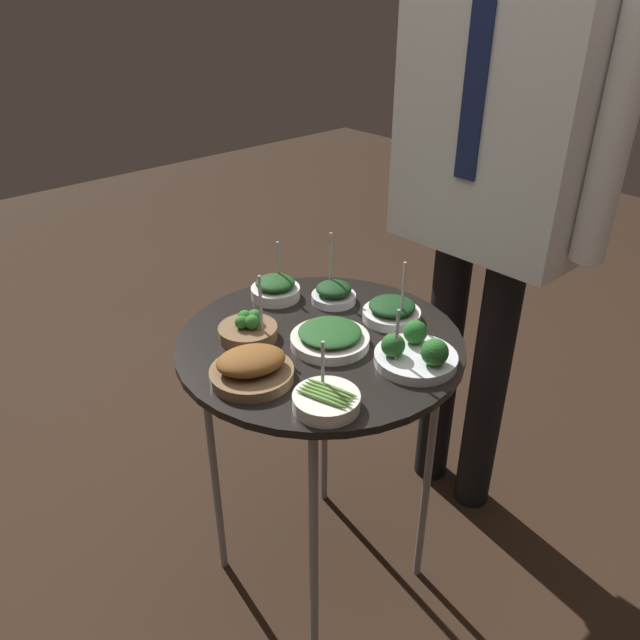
{
  "coord_description": "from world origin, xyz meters",
  "views": [
    {
      "loc": [
        0.89,
        -0.81,
        1.5
      ],
      "look_at": [
        0.0,
        0.0,
        0.82
      ],
      "focal_mm": 35.0,
      "sensor_mm": 36.0,
      "label": 1
    }
  ],
  "objects_px": {
    "serving_cart": "(320,362)",
    "bowl_spinach_near_rim": "(334,293)",
    "bowl_broccoli_center": "(416,353)",
    "bowl_spinach_front_left": "(329,338)",
    "bowl_broccoli_front_right": "(248,329)",
    "waiter_figure": "(495,156)",
    "bowl_asparagus_mid_right": "(326,400)",
    "bowl_spinach_front_center": "(275,289)",
    "bowl_spinach_far_rim": "(392,311)",
    "bowl_roast_back_right": "(251,368)"
  },
  "relations": [
    {
      "from": "serving_cart",
      "to": "bowl_spinach_near_rim",
      "type": "bearing_deg",
      "value": 127.18
    },
    {
      "from": "serving_cart",
      "to": "bowl_broccoli_center",
      "type": "relative_size",
      "value": 4.36
    },
    {
      "from": "bowl_spinach_front_left",
      "to": "bowl_broccoli_front_right",
      "type": "distance_m",
      "value": 0.19
    },
    {
      "from": "bowl_spinach_near_rim",
      "to": "bowl_broccoli_center",
      "type": "bearing_deg",
      "value": -11.42
    },
    {
      "from": "serving_cart",
      "to": "waiter_figure",
      "type": "relative_size",
      "value": 0.45
    },
    {
      "from": "bowl_asparagus_mid_right",
      "to": "bowl_spinach_front_center",
      "type": "relative_size",
      "value": 0.94
    },
    {
      "from": "bowl_spinach_far_rim",
      "to": "bowl_asparagus_mid_right",
      "type": "bearing_deg",
      "value": -67.15
    },
    {
      "from": "bowl_spinach_front_left",
      "to": "waiter_figure",
      "type": "distance_m",
      "value": 0.63
    },
    {
      "from": "bowl_spinach_front_center",
      "to": "bowl_roast_back_right",
      "type": "height_order",
      "value": "bowl_spinach_front_center"
    },
    {
      "from": "bowl_spinach_near_rim",
      "to": "bowl_spinach_far_rim",
      "type": "distance_m",
      "value": 0.16
    },
    {
      "from": "bowl_roast_back_right",
      "to": "bowl_broccoli_center",
      "type": "bearing_deg",
      "value": 57.29
    },
    {
      "from": "bowl_asparagus_mid_right",
      "to": "bowl_spinach_front_left",
      "type": "height_order",
      "value": "bowl_asparagus_mid_right"
    },
    {
      "from": "bowl_broccoli_front_right",
      "to": "bowl_spinach_front_center",
      "type": "distance_m",
      "value": 0.2
    },
    {
      "from": "bowl_roast_back_right",
      "to": "bowl_spinach_front_left",
      "type": "bearing_deg",
      "value": 87.1
    },
    {
      "from": "bowl_broccoli_center",
      "to": "bowl_spinach_front_center",
      "type": "bearing_deg",
      "value": -176.09
    },
    {
      "from": "bowl_spinach_near_rim",
      "to": "bowl_broccoli_center",
      "type": "relative_size",
      "value": 0.98
    },
    {
      "from": "bowl_spinach_near_rim",
      "to": "waiter_figure",
      "type": "relative_size",
      "value": 0.1
    },
    {
      "from": "waiter_figure",
      "to": "bowl_broccoli_center",
      "type": "bearing_deg",
      "value": -70.03
    },
    {
      "from": "serving_cart",
      "to": "bowl_broccoli_center",
      "type": "distance_m",
      "value": 0.24
    },
    {
      "from": "bowl_spinach_front_left",
      "to": "bowl_spinach_far_rim",
      "type": "xyz_separation_m",
      "value": [
        0.01,
        0.19,
        0.0
      ]
    },
    {
      "from": "bowl_spinach_front_left",
      "to": "bowl_broccoli_front_right",
      "type": "xyz_separation_m",
      "value": [
        -0.15,
        -0.11,
        0.0
      ]
    },
    {
      "from": "bowl_broccoli_center",
      "to": "bowl_roast_back_right",
      "type": "distance_m",
      "value": 0.35
    },
    {
      "from": "bowl_asparagus_mid_right",
      "to": "bowl_spinach_near_rim",
      "type": "bearing_deg",
      "value": 134.82
    },
    {
      "from": "serving_cart",
      "to": "bowl_roast_back_right",
      "type": "height_order",
      "value": "bowl_roast_back_right"
    },
    {
      "from": "bowl_roast_back_right",
      "to": "bowl_broccoli_front_right",
      "type": "bearing_deg",
      "value": 145.83
    },
    {
      "from": "bowl_broccoli_center",
      "to": "bowl_spinach_far_rim",
      "type": "bearing_deg",
      "value": 147.19
    },
    {
      "from": "bowl_broccoli_front_right",
      "to": "bowl_broccoli_center",
      "type": "height_order",
      "value": "bowl_broccoli_front_right"
    },
    {
      "from": "bowl_spinach_front_center",
      "to": "bowl_spinach_near_rim",
      "type": "distance_m",
      "value": 0.15
    },
    {
      "from": "bowl_spinach_near_rim",
      "to": "bowl_broccoli_center",
      "type": "distance_m",
      "value": 0.33
    },
    {
      "from": "serving_cart",
      "to": "bowl_broccoli_center",
      "type": "height_order",
      "value": "bowl_broccoli_center"
    },
    {
      "from": "bowl_asparagus_mid_right",
      "to": "bowl_roast_back_right",
      "type": "distance_m",
      "value": 0.18
    },
    {
      "from": "bowl_broccoli_front_right",
      "to": "bowl_spinach_far_rim",
      "type": "height_order",
      "value": "bowl_spinach_far_rim"
    },
    {
      "from": "bowl_spinach_front_center",
      "to": "bowl_roast_back_right",
      "type": "xyz_separation_m",
      "value": [
        0.25,
        -0.26,
        0.0
      ]
    },
    {
      "from": "bowl_roast_back_right",
      "to": "waiter_figure",
      "type": "xyz_separation_m",
      "value": [
        0.02,
        0.76,
        0.3
      ]
    },
    {
      "from": "serving_cart",
      "to": "bowl_spinach_front_left",
      "type": "relative_size",
      "value": 4.37
    },
    {
      "from": "serving_cart",
      "to": "bowl_spinach_far_rim",
      "type": "relative_size",
      "value": 4.69
    },
    {
      "from": "bowl_roast_back_right",
      "to": "bowl_spinach_far_rim",
      "type": "relative_size",
      "value": 1.05
    },
    {
      "from": "serving_cart",
      "to": "bowl_asparagus_mid_right",
      "type": "bearing_deg",
      "value": -39.52
    },
    {
      "from": "bowl_broccoli_front_right",
      "to": "bowl_roast_back_right",
      "type": "height_order",
      "value": "bowl_broccoli_front_right"
    },
    {
      "from": "bowl_spinach_near_rim",
      "to": "bowl_spinach_front_left",
      "type": "bearing_deg",
      "value": -45.92
    },
    {
      "from": "bowl_asparagus_mid_right",
      "to": "waiter_figure",
      "type": "distance_m",
      "value": 0.79
    },
    {
      "from": "bowl_spinach_front_left",
      "to": "bowl_spinach_near_rim",
      "type": "distance_m",
      "value": 0.21
    },
    {
      "from": "bowl_spinach_front_center",
      "to": "bowl_spinach_near_rim",
      "type": "height_order",
      "value": "bowl_spinach_near_rim"
    },
    {
      "from": "serving_cart",
      "to": "bowl_spinach_far_rim",
      "type": "distance_m",
      "value": 0.21
    },
    {
      "from": "serving_cart",
      "to": "bowl_broccoli_front_right",
      "type": "height_order",
      "value": "bowl_broccoli_front_right"
    },
    {
      "from": "bowl_asparagus_mid_right",
      "to": "bowl_broccoli_front_right",
      "type": "height_order",
      "value": "bowl_broccoli_front_right"
    },
    {
      "from": "serving_cart",
      "to": "bowl_spinach_far_rim",
      "type": "bearing_deg",
      "value": 75.88
    },
    {
      "from": "bowl_spinach_front_left",
      "to": "bowl_spinach_near_rim",
      "type": "relative_size",
      "value": 1.02
    },
    {
      "from": "serving_cart",
      "to": "bowl_roast_back_right",
      "type": "distance_m",
      "value": 0.23
    },
    {
      "from": "serving_cart",
      "to": "bowl_spinach_front_left",
      "type": "xyz_separation_m",
      "value": [
        0.03,
        -0.0,
        0.08
      ]
    }
  ]
}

